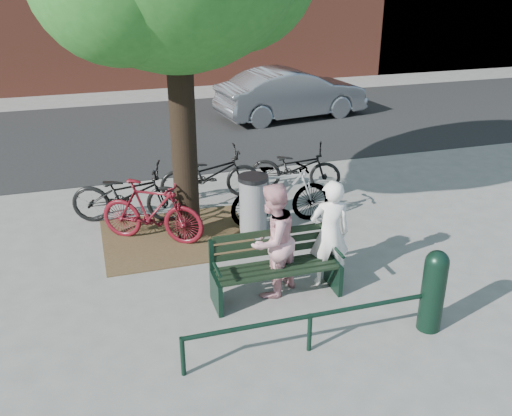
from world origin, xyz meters
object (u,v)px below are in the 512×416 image
object	(u,v)px
bollard	(433,288)
bicycle_c	(210,174)
person_left	(330,234)
litter_bin	(253,205)
park_bench	(275,264)
parked_car	(292,93)
person_right	(272,240)

from	to	relation	value
bollard	bicycle_c	world-z (taller)	bollard
person_left	litter_bin	size ratio (longest dim) A/B	1.53
park_bench	person_left	xyz separation A→B (m)	(0.82, 0.07, 0.30)
parked_car	person_right	bearing A→B (deg)	149.85
person_right	bollard	size ratio (longest dim) A/B	1.47
person_left	bollard	world-z (taller)	person_left
park_bench	bollard	bearing A→B (deg)	-39.16
person_left	bollard	size ratio (longest dim) A/B	1.44
bollard	park_bench	bearing A→B (deg)	140.84
person_left	parked_car	world-z (taller)	person_left
bollard	parked_car	world-z (taller)	parked_car
bicycle_c	person_right	bearing A→B (deg)	-175.05
person_left	bollard	xyz separation A→B (m)	(0.78, -1.37, -0.20)
litter_bin	person_right	bearing A→B (deg)	-98.79
person_right	bicycle_c	xyz separation A→B (m)	(-0.07, 3.51, -0.30)
person_left	person_right	size ratio (longest dim) A/B	0.98
park_bench	person_left	size ratio (longest dim) A/B	1.11
bicycle_c	parked_car	world-z (taller)	parked_car
park_bench	bicycle_c	distance (m)	3.59
person_right	parked_car	distance (m)	9.42
park_bench	litter_bin	size ratio (longest dim) A/B	1.70
bollard	parked_car	distance (m)	10.29
person_left	parked_car	distance (m)	9.14
bollard	parked_car	size ratio (longest dim) A/B	0.25
bollard	litter_bin	bearing A→B (deg)	112.45
person_left	bicycle_c	distance (m)	3.64
litter_bin	bicycle_c	size ratio (longest dim) A/B	0.54
bicycle_c	parked_car	distance (m)	6.33
bicycle_c	parked_car	bearing A→B (deg)	-30.45
person_left	litter_bin	world-z (taller)	person_left
person_right	bollard	bearing A→B (deg)	105.13
bollard	litter_bin	world-z (taller)	bollard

